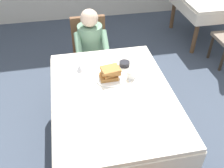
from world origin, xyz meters
TOP-DOWN VIEW (x-y plane):
  - ground_plane at (0.00, 0.00)m, footprint 14.00×14.00m
  - dining_table_main at (0.00, 0.00)m, footprint 1.12×1.52m
  - chair_diner at (-0.07, 1.17)m, footprint 0.44×0.45m
  - diner_person at (-0.07, 1.01)m, footprint 0.40×0.43m
  - plate_breakfast at (0.01, 0.21)m, footprint 0.28×0.28m
  - breakfast_stack at (0.02, 0.20)m, footprint 0.21×0.18m
  - cup_coffee at (0.22, 0.18)m, footprint 0.11×0.08m
  - bowl_butter at (0.21, 0.40)m, footprint 0.11×0.11m
  - syrup_pitcher at (-0.26, 0.39)m, footprint 0.08×0.08m
  - fork_left_of_plate at (-0.18, 0.19)m, footprint 0.02×0.18m
  - knife_right_of_plate at (0.20, 0.19)m, footprint 0.04×0.20m
  - spoon_near_edge at (-0.02, -0.08)m, footprint 0.15×0.02m
  - napkin_folded at (-0.32, 0.08)m, footprint 0.19×0.15m
  - background_table_far at (2.04, 2.07)m, footprint 0.92×1.12m

SIDE VIEW (x-z plane):
  - ground_plane at x=0.00m, z-range 0.00..0.00m
  - chair_diner at x=-0.07m, z-range 0.06..0.99m
  - background_table_far at x=2.04m, z-range 0.25..0.99m
  - dining_table_main at x=0.00m, z-range 0.28..1.02m
  - diner_person at x=-0.07m, z-range 0.11..1.23m
  - fork_left_of_plate at x=-0.18m, z-range 0.74..0.74m
  - knife_right_of_plate at x=0.20m, z-range 0.74..0.74m
  - spoon_near_edge at x=-0.02m, z-range 0.74..0.74m
  - napkin_folded at x=-0.32m, z-range 0.74..0.75m
  - plate_breakfast at x=0.01m, z-range 0.74..0.76m
  - bowl_butter at x=0.21m, z-range 0.74..0.78m
  - syrup_pitcher at x=-0.26m, z-range 0.74..0.81m
  - cup_coffee at x=0.22m, z-range 0.74..0.83m
  - breakfast_stack at x=0.02m, z-range 0.76..0.87m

